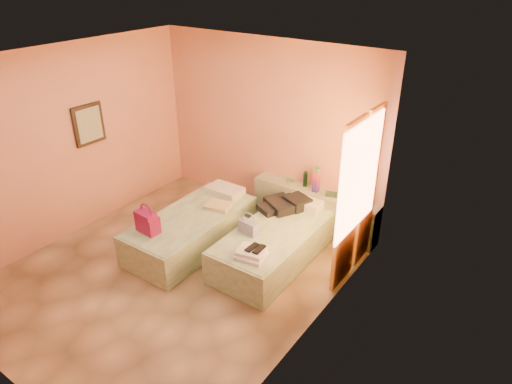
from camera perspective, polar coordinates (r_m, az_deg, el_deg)
ground at (r=6.39m, az=-10.15°, el=-9.83°), size 4.50×4.50×0.00m
room_walls at (r=5.75m, az=-6.19°, el=6.51°), size 4.02×4.51×2.81m
headboard_ledge at (r=7.13m, az=7.25°, el=-2.19°), size 2.05×0.30×0.65m
bed_left at (r=6.78m, az=-8.06°, el=-4.71°), size 0.93×2.01×0.50m
bed_right at (r=6.41m, az=2.41°, el=-6.51°), size 0.93×2.01×0.50m
water_bottle at (r=7.06m, az=6.18°, el=1.61°), size 0.08×0.08×0.24m
rainbow_box at (r=6.88m, az=7.54°, el=1.53°), size 0.09×0.09×0.39m
small_dish at (r=7.22m, az=4.27°, el=1.42°), size 0.16×0.16×0.03m
green_book at (r=6.88m, az=9.50°, el=-0.29°), size 0.23×0.19×0.03m
flower_vase at (r=6.60m, az=12.69°, el=-0.62°), size 0.25×0.25×0.29m
magenta_handbag at (r=6.30m, az=-13.41°, el=-3.63°), size 0.34×0.20×0.31m
khaki_garment at (r=6.78m, az=-4.77°, el=-1.73°), size 0.42×0.37×0.06m
clothes_pile at (r=6.71m, az=3.45°, el=-1.57°), size 0.68×0.68×0.16m
blue_handbag at (r=6.13m, az=-0.95°, el=-4.43°), size 0.29×0.15×0.18m
towel_stack at (r=5.69m, az=-0.56°, el=-7.76°), size 0.40×0.36×0.10m
sandal_pair at (r=5.68m, az=-0.11°, el=-7.09°), size 0.17×0.22×0.02m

